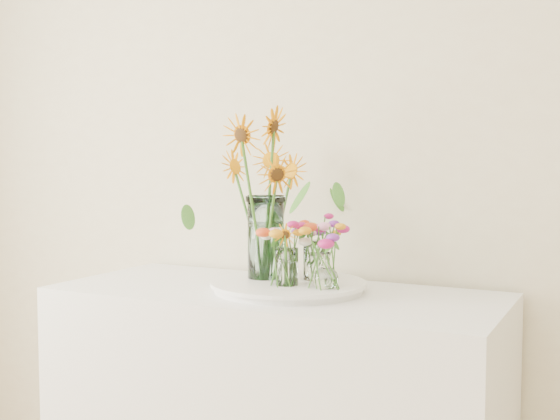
{
  "coord_description": "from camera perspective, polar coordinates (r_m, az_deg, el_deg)",
  "views": [
    {
      "loc": [
        0.89,
        0.0,
        1.3
      ],
      "look_at": [
        -0.08,
        1.91,
        1.15
      ],
      "focal_mm": 45.0,
      "sensor_mm": 36.0,
      "label": 1
    }
  ],
  "objects": [
    {
      "name": "small_vase_a",
      "position": [
        2.11,
        0.56,
        -4.68
      ],
      "size": [
        0.09,
        0.09,
        0.12
      ],
      "primitive_type": "cylinder",
      "rotation": [
        0.0,
        0.0,
        -0.37
      ],
      "color": "white",
      "rests_on": "tray"
    },
    {
      "name": "sunflower_bouquet",
      "position": [
        2.22,
        -1.17,
        1.16
      ],
      "size": [
        0.61,
        0.61,
        0.54
      ],
      "primitive_type": null,
      "rotation": [
        0.0,
        0.0,
        -0.16
      ],
      "color": "orange",
      "rests_on": "tray"
    },
    {
      "name": "tray",
      "position": [
        2.19,
        0.69,
        -6.29
      ],
      "size": [
        0.46,
        0.46,
        0.02
      ],
      "primitive_type": "cylinder",
      "color": "white",
      "rests_on": "counter"
    },
    {
      "name": "wildflower_posy_b",
      "position": [
        2.06,
        3.72,
        -3.73
      ],
      "size": [
        0.23,
        0.23,
        0.2
      ],
      "primitive_type": null,
      "color": "orange",
      "rests_on": "tray"
    },
    {
      "name": "small_vase_b",
      "position": [
        2.07,
        3.71,
        -4.97
      ],
      "size": [
        0.09,
        0.09,
        0.11
      ],
      "primitive_type": null,
      "rotation": [
        0.0,
        0.0,
        -0.25
      ],
      "color": "white",
      "rests_on": "tray"
    },
    {
      "name": "wildflower_posy_a",
      "position": [
        2.11,
        0.56,
        -3.47
      ],
      "size": [
        0.19,
        0.19,
        0.21
      ],
      "primitive_type": null,
      "color": "orange",
      "rests_on": "tray"
    },
    {
      "name": "small_vase_c",
      "position": [
        2.21,
        2.84,
        -4.16
      ],
      "size": [
        0.09,
        0.09,
        0.13
      ],
      "primitive_type": "cylinder",
      "rotation": [
        0.0,
        0.0,
        0.28
      ],
      "color": "white",
      "rests_on": "tray"
    },
    {
      "name": "wildflower_posy_c",
      "position": [
        2.21,
        2.85,
        -3.0
      ],
      "size": [
        0.19,
        0.19,
        0.22
      ],
      "primitive_type": null,
      "color": "orange",
      "rests_on": "tray"
    },
    {
      "name": "mason_jar",
      "position": [
        2.23,
        -1.17,
        -2.24
      ],
      "size": [
        0.13,
        0.13,
        0.27
      ],
      "primitive_type": "cylinder",
      "rotation": [
        0.0,
        0.0,
        -0.16
      ],
      "color": "silver",
      "rests_on": "tray"
    }
  ]
}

